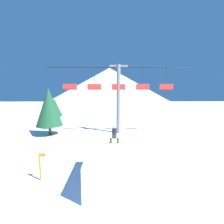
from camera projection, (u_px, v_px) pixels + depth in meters
name	position (u px, v px, depth m)	size (l,w,h in m)	color
ground_plane	(121.00, 173.00, 9.91)	(220.00, 220.00, 0.00)	white
mountain_ridge	(109.00, 86.00, 89.58)	(75.15, 75.15, 21.10)	silver
snow_ramp	(114.00, 167.00, 8.81)	(3.19, 3.91, 1.81)	white
snowboarder	(114.00, 135.00, 10.22)	(1.39, 0.32, 1.24)	yellow
chairlift	(118.00, 94.00, 19.87)	(18.69, 0.52, 9.09)	slate
pine_tree_near	(49.00, 107.00, 19.02)	(3.26, 3.26, 6.07)	#4C3823
pine_tree_far	(54.00, 107.00, 28.25)	(2.89, 2.89, 4.51)	#4C3823
trail_marker	(40.00, 166.00, 8.97)	(0.41, 0.10, 1.70)	orange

